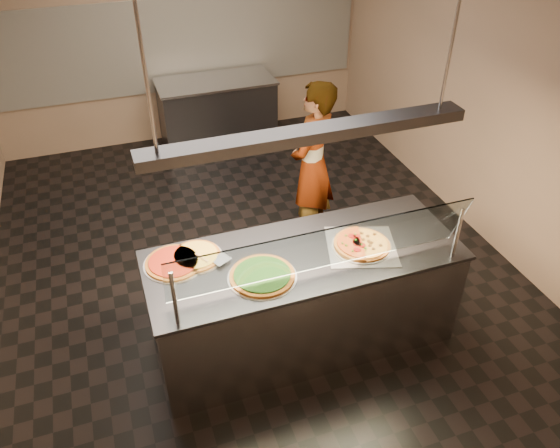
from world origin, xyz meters
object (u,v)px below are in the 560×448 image
object	(u,v)px
sneeze_guard	(324,250)
half_pizza_sausage	(373,241)
pizza_tomato	(173,262)
worker	(312,166)
serving_counter	(303,298)
pizza_cheese	(196,256)
perforated_tray	(361,246)
pizza_spinach	(262,275)
heat_lamp_housing	(309,134)
prep_table	(217,113)
pizza_spatula	(210,258)
half_pizza_pepperoni	(349,246)

from	to	relation	value
sneeze_guard	half_pizza_sausage	bearing A→B (deg)	26.91
pizza_tomato	worker	xyz separation A→B (m)	(1.59, 1.13, -0.07)
sneeze_guard	worker	world-z (taller)	worker
serving_counter	pizza_cheese	bearing A→B (deg)	163.37
pizza_tomato	worker	bearing A→B (deg)	35.31
perforated_tray	worker	size ratio (longest dim) A/B	0.38
pizza_spinach	worker	world-z (taller)	worker
pizza_spinach	heat_lamp_housing	distance (m)	1.09
perforated_tray	pizza_spinach	bearing A→B (deg)	-174.28
heat_lamp_housing	pizza_cheese	bearing A→B (deg)	163.37
prep_table	worker	xyz separation A→B (m)	(0.40, -2.44, 0.41)
worker	pizza_spatula	bearing A→B (deg)	-2.78
worker	heat_lamp_housing	distance (m)	1.83
pizza_cheese	prep_table	xyz separation A→B (m)	(1.02, 3.54, -0.48)
perforated_tray	pizza_tomato	distance (m)	1.46
serving_counter	perforated_tray	xyz separation A→B (m)	(0.45, -0.06, 0.47)
pizza_tomato	worker	size ratio (longest dim) A/B	0.26
worker	heat_lamp_housing	xyz separation A→B (m)	(-0.61, -1.34, 1.07)
half_pizza_pepperoni	worker	xyz separation A→B (m)	(0.26, 1.41, -0.09)
pizza_spinach	pizza_spatula	bearing A→B (deg)	136.30
heat_lamp_housing	sneeze_guard	bearing A→B (deg)	-90.00
pizza_tomato	heat_lamp_housing	distance (m)	1.42
serving_counter	pizza_cheese	world-z (taller)	pizza_cheese
half_pizza_sausage	pizza_cheese	world-z (taller)	half_pizza_sausage
perforated_tray	pizza_tomato	size ratio (longest dim) A/B	1.46
worker	half_pizza_pepperoni	bearing A→B (deg)	34.78
pizza_tomato	half_pizza_pepperoni	bearing A→B (deg)	-11.89
pizza_tomato	pizza_spatula	size ratio (longest dim) A/B	1.76
pizza_tomato	sneeze_guard	bearing A→B (deg)	-29.79
perforated_tray	half_pizza_sausage	world-z (taller)	half_pizza_sausage
serving_counter	worker	xyz separation A→B (m)	(0.61, 1.34, 0.41)
serving_counter	heat_lamp_housing	xyz separation A→B (m)	(0.00, -0.00, 1.48)
sneeze_guard	half_pizza_pepperoni	size ratio (longest dim) A/B	4.59
sneeze_guard	pizza_cheese	bearing A→B (deg)	144.02
half_pizza_pepperoni	half_pizza_sausage	distance (m)	0.21
prep_table	pizza_tomato	bearing A→B (deg)	-108.54
serving_counter	half_pizza_sausage	bearing A→B (deg)	-6.14
pizza_cheese	pizza_tomato	bearing A→B (deg)	-172.63
prep_table	heat_lamp_housing	bearing A→B (deg)	-93.26
serving_counter	pizza_tomato	xyz separation A→B (m)	(-0.98, 0.22, 0.48)
half_pizza_pepperoni	heat_lamp_housing	bearing A→B (deg)	169.86
half_pizza_pepperoni	pizza_spinach	distance (m)	0.75
half_pizza_pepperoni	worker	world-z (taller)	worker
half_pizza_sausage	pizza_tomato	xyz separation A→B (m)	(-1.54, 0.28, -0.01)
half_pizza_sausage	pizza_tomato	size ratio (longest dim) A/B	1.06
pizza_spatula	pizza_tomato	bearing A→B (deg)	167.33
heat_lamp_housing	half_pizza_pepperoni	bearing A→B (deg)	-10.14
sneeze_guard	heat_lamp_housing	distance (m)	0.80
serving_counter	heat_lamp_housing	distance (m)	1.48
prep_table	heat_lamp_housing	distance (m)	4.07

